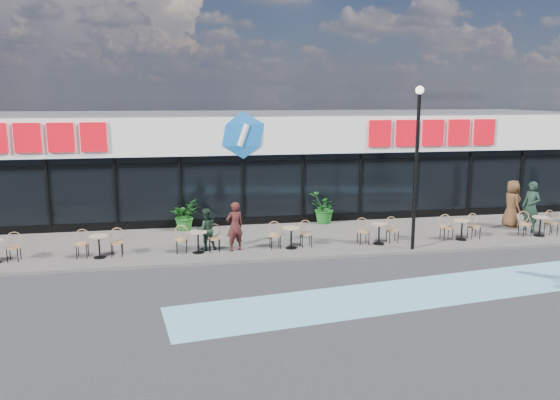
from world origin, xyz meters
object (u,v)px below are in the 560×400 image
object	(u,v)px
potted_plant_mid	(186,216)
pedestrian_a	(531,206)
potted_plant_right	(324,208)
potted_plant_left	(184,215)
patron_left	(235,226)
pedestrian_b	(512,204)
lamp_post	(417,155)
patron_right	(206,229)

from	to	relation	value
potted_plant_mid	pedestrian_a	bearing A→B (deg)	-10.82
potted_plant_right	potted_plant_left	bearing A→B (deg)	-179.30
patron_left	pedestrian_a	bearing A→B (deg)	164.03
potted_plant_mid	pedestrian_b	xyz separation A→B (m)	(12.95, -1.84, 0.39)
potted_plant_right	pedestrian_a	world-z (taller)	pedestrian_a
lamp_post	potted_plant_right	world-z (taller)	lamp_post
pedestrian_a	potted_plant_mid	bearing A→B (deg)	-124.80
lamp_post	potted_plant_mid	size ratio (longest dim) A/B	4.93
lamp_post	potted_plant_mid	bearing A→B (deg)	151.29
patron_left	pedestrian_b	world-z (taller)	pedestrian_b
lamp_post	patron_right	size ratio (longest dim) A/B	3.81
potted_plant_right	pedestrian_a	xyz separation A→B (m)	(7.67, -2.67, 0.32)
patron_right	pedestrian_a	distance (m)	12.67
potted_plant_right	lamp_post	bearing A→B (deg)	-64.78
pedestrian_b	lamp_post	bearing A→B (deg)	114.49
potted_plant_right	pedestrian_a	bearing A→B (deg)	-19.17
patron_left	lamp_post	bearing A→B (deg)	151.83
potted_plant_left	pedestrian_b	size ratio (longest dim) A/B	0.62
potted_plant_right	pedestrian_b	size ratio (longest dim) A/B	0.68
potted_plant_left	patron_left	distance (m)	3.77
pedestrian_a	pedestrian_b	world-z (taller)	pedestrian_a
potted_plant_left	patron_left	xyz separation A→B (m)	(1.70, -3.36, 0.26)
lamp_post	patron_right	xyz separation A→B (m)	(-7.03, 1.17, -2.54)
pedestrian_a	lamp_post	bearing A→B (deg)	-97.49
pedestrian_a	potted_plant_right	bearing A→B (deg)	-133.14
patron_right	pedestrian_b	distance (m)	12.34
potted_plant_mid	pedestrian_a	distance (m)	13.57
potted_plant_left	patron_right	size ratio (longest dim) A/B	0.81
lamp_post	potted_plant_mid	world-z (taller)	lamp_post
patron_left	pedestrian_a	size ratio (longest dim) A/B	0.87
patron_left	patron_right	size ratio (longest dim) A/B	1.17
potted_plant_left	patron_left	bearing A→B (deg)	-63.13
potted_plant_left	potted_plant_right	world-z (taller)	potted_plant_right
patron_right	pedestrian_a	bearing A→B (deg)	173.59
potted_plant_mid	pedestrian_b	world-z (taller)	pedestrian_b
patron_left	pedestrian_b	distance (m)	11.42
potted_plant_left	patron_right	bearing A→B (deg)	-76.48
patron_left	patron_right	bearing A→B (deg)	-35.33
potted_plant_left	pedestrian_a	distance (m)	13.66
potted_plant_right	pedestrian_a	size ratio (longest dim) A/B	0.67
patron_right	pedestrian_b	world-z (taller)	pedestrian_b
potted_plant_mid	pedestrian_a	world-z (taller)	pedestrian_a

